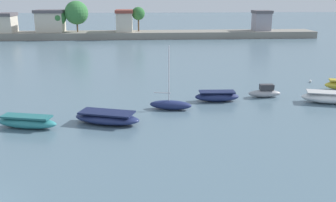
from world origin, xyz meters
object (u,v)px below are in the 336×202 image
moored_boat_6 (265,92)px  mooring_buoy_1 (310,81)px  moored_boat_2 (27,122)px  moored_boat_3 (107,118)px  moored_boat_5 (217,96)px  moored_boat_4 (171,105)px  moored_boat_7 (327,98)px

moored_boat_6 → mooring_buoy_1: moored_boat_6 is taller
moored_boat_2 → moored_boat_6: bearing=33.8°
moored_boat_3 → moored_boat_6: moored_boat_6 is taller
moored_boat_5 → moored_boat_6: 5.38m
moored_boat_5 → mooring_buoy_1: (12.85, 7.35, -0.34)m
moored_boat_4 → moored_boat_7: 15.54m
moored_boat_2 → mooring_buoy_1: 32.65m
moored_boat_6 → mooring_buoy_1: 9.80m
moored_boat_3 → moored_boat_6: 17.20m
moored_boat_4 → mooring_buoy_1: 20.22m
moored_boat_3 → moored_boat_4: 6.60m
moored_boat_3 → moored_boat_6: size_ratio=1.76×
moored_boat_3 → mooring_buoy_1: moored_boat_3 is taller
moored_boat_4 → mooring_buoy_1: moored_boat_4 is taller
moored_boat_2 → moored_boat_7: 27.83m
moored_boat_3 → mooring_buoy_1: size_ratio=18.78×
mooring_buoy_1 → moored_boat_7: bearing=-103.9°
moored_boat_3 → moored_boat_4: (5.54, 3.60, -0.03)m
moored_boat_2 → mooring_buoy_1: (29.49, 14.02, -0.33)m
moored_boat_4 → moored_boat_6: bearing=33.0°
moored_boat_4 → moored_boat_7: bearing=17.1°
moored_boat_2 → moored_boat_4: bearing=33.7°
moored_boat_5 → moored_boat_7: size_ratio=0.84×
moored_boat_3 → moored_boat_7: 21.55m
moored_boat_2 → moored_boat_4: size_ratio=0.88×
moored_boat_7 → moored_boat_6: bearing=171.6°
moored_boat_2 → moored_boat_6: 23.25m
moored_boat_5 → moored_boat_2: bearing=-156.2°
moored_boat_3 → moored_boat_4: moored_boat_4 is taller
moored_boat_6 → mooring_buoy_1: (7.60, 6.18, -0.35)m
moored_boat_5 → moored_boat_6: bearing=14.5°
moored_boat_2 → moored_boat_7: size_ratio=0.99×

